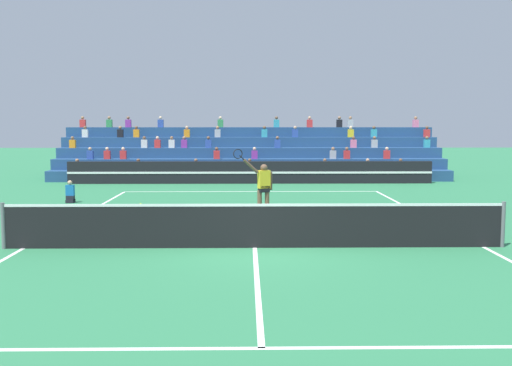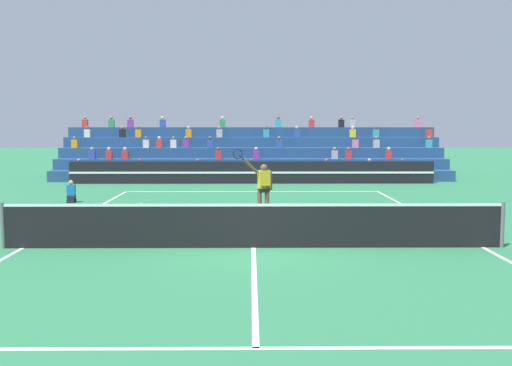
% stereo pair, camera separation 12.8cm
% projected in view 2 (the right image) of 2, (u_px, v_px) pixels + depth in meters
% --- Properties ---
extents(ground_plane, '(120.00, 120.00, 0.00)m').
position_uv_depth(ground_plane, '(253.00, 248.00, 14.28)').
color(ground_plane, '#2D7A4C').
extents(court_lines, '(11.10, 23.90, 0.01)m').
position_uv_depth(court_lines, '(253.00, 248.00, 14.28)').
color(court_lines, white).
rests_on(court_lines, ground).
extents(tennis_net, '(12.00, 0.10, 1.10)m').
position_uv_depth(tennis_net, '(253.00, 225.00, 14.22)').
color(tennis_net, slate).
rests_on(tennis_net, ground).
extents(sponsor_banner_wall, '(18.00, 0.26, 1.10)m').
position_uv_depth(sponsor_banner_wall, '(252.00, 172.00, 29.59)').
color(sponsor_banner_wall, black).
rests_on(sponsor_banner_wall, ground).
extents(bleacher_stand, '(20.82, 4.75, 3.38)m').
position_uv_depth(bleacher_stand, '(252.00, 159.00, 33.33)').
color(bleacher_stand, navy).
rests_on(bleacher_stand, ground).
extents(ball_kid_courtside, '(0.30, 0.36, 0.84)m').
position_uv_depth(ball_kid_courtside, '(71.00, 194.00, 22.46)').
color(ball_kid_courtside, black).
rests_on(ball_kid_courtside, ground).
extents(tennis_player, '(1.27, 0.63, 2.26)m').
position_uv_depth(tennis_player, '(263.00, 188.00, 18.50)').
color(tennis_player, brown).
rests_on(tennis_player, ground).
extents(tennis_ball, '(0.07, 0.07, 0.07)m').
position_uv_depth(tennis_ball, '(141.00, 204.00, 21.87)').
color(tennis_ball, '#C6DB33').
rests_on(tennis_ball, ground).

